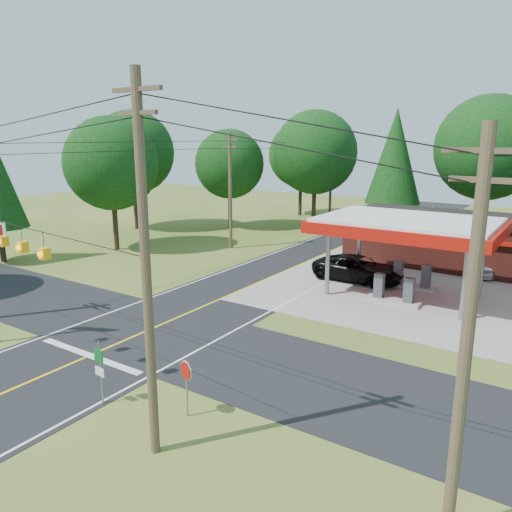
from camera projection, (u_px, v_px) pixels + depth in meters
The scene contains 16 objects.
ground at pixel (148, 331), 25.46m from camera, with size 120.00×120.00×0.00m, color #496122.
main_highway at pixel (148, 331), 25.46m from camera, with size 8.00×120.00×0.02m, color black.
cross_road at pixel (148, 331), 25.46m from camera, with size 70.00×7.00×0.02m, color black.
lane_center_yellow at pixel (148, 330), 25.46m from camera, with size 0.15×110.00×0.00m, color yellow.
gas_canopy at pixel (407, 228), 30.14m from camera, with size 10.60×7.40×4.88m.
convenience_store at pixel (458, 240), 38.23m from camera, with size 16.40×7.55×3.80m.
utility_pole_near_right at pixel (146, 269), 14.36m from camera, with size 1.80×0.30×11.50m.
utility_pole_far_left at pixel (230, 189), 43.12m from camera, with size 1.80×0.30×10.00m.
utility_pole_right_b at pixel (467, 342), 11.18m from camera, with size 1.80×0.30×10.00m.
utility_pole_north at pixel (331, 181), 56.18m from camera, with size 0.30×0.30×9.50m.
overhead_beacons at pixel (11, 226), 19.69m from camera, with size 17.04×2.04×1.03m.
treeline_backdrop at pixel (354, 162), 42.70m from camera, with size 70.27×51.59×13.30m.
suv_car at pixel (358, 269), 34.09m from camera, with size 6.11×6.11×1.70m, color black.
sedan_car at pixel (479, 263), 35.82m from camera, with size 4.55×4.55×1.55m, color silver.
octagonal_stop_sign at pixel (186, 376), 17.35m from camera, with size 0.72×0.30×2.13m.
route_sign_post at pixel (100, 366), 18.19m from camera, with size 0.51×0.11×2.50m.
Camera 1 is at (17.83, -16.79, 9.69)m, focal length 35.00 mm.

